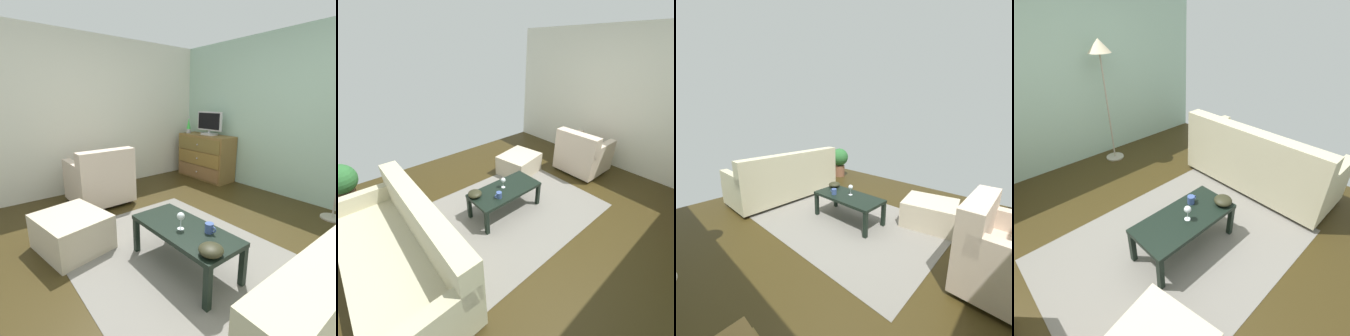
# 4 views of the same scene
# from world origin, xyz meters

# --- Properties ---
(ground_plane) EXTENTS (5.32, 5.03, 0.05)m
(ground_plane) POSITION_xyz_m (0.00, 0.00, -0.03)
(ground_plane) COLOR #362A11
(wall_accent_rear) EXTENTS (5.32, 0.12, 2.52)m
(wall_accent_rear) POSITION_xyz_m (0.00, 2.28, 1.26)
(wall_accent_rear) COLOR #A1C4AE
(wall_accent_rear) RESTS_ON ground_plane
(wall_plain_left) EXTENTS (0.12, 5.03, 2.52)m
(wall_plain_left) POSITION_xyz_m (-2.42, 0.00, 1.26)
(wall_plain_left) COLOR silver
(wall_plain_left) RESTS_ON ground_plane
(area_rug) EXTENTS (2.60, 1.90, 0.01)m
(area_rug) POSITION_xyz_m (0.20, -0.20, 0.00)
(area_rug) COLOR slate
(area_rug) RESTS_ON ground_plane
(dresser) EXTENTS (1.12, 0.49, 0.86)m
(dresser) POSITION_xyz_m (-1.59, 1.96, 0.43)
(dresser) COLOR brown
(dresser) RESTS_ON ground_plane
(tv) EXTENTS (0.58, 0.18, 0.44)m
(tv) POSITION_xyz_m (-1.55, 1.99, 1.08)
(tv) COLOR silver
(tv) RESTS_ON dresser
(lava_lamp) EXTENTS (0.09, 0.09, 0.33)m
(lava_lamp) POSITION_xyz_m (-2.05, 1.92, 1.00)
(lava_lamp) COLOR #B7B7BC
(lava_lamp) RESTS_ON dresser
(coffee_table) EXTENTS (1.03, 0.48, 0.39)m
(coffee_table) POSITION_xyz_m (0.25, -0.25, 0.34)
(coffee_table) COLOR black
(coffee_table) RESTS_ON ground_plane
(wine_glass) EXTENTS (0.07, 0.07, 0.16)m
(wine_glass) POSITION_xyz_m (0.25, -0.30, 0.51)
(wine_glass) COLOR silver
(wine_glass) RESTS_ON coffee_table
(mug) EXTENTS (0.11, 0.08, 0.08)m
(mug) POSITION_xyz_m (0.45, -0.15, 0.44)
(mug) COLOR #3C5493
(mug) RESTS_ON coffee_table
(bowl_decorative) EXTENTS (0.19, 0.19, 0.08)m
(bowl_decorative) POSITION_xyz_m (0.68, -0.38, 0.44)
(bowl_decorative) COLOR #2C2C1A
(bowl_decorative) RESTS_ON coffee_table
(armchair) EXTENTS (0.80, 0.80, 0.84)m
(armchair) POSITION_xyz_m (-1.66, -0.21, 0.36)
(armchair) COLOR #332319
(armchair) RESTS_ON ground_plane
(ottoman) EXTENTS (0.80, 0.72, 0.37)m
(ottoman) POSITION_xyz_m (-0.70, -0.95, 0.18)
(ottoman) COLOR beige
(ottoman) RESTS_ON ground_plane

